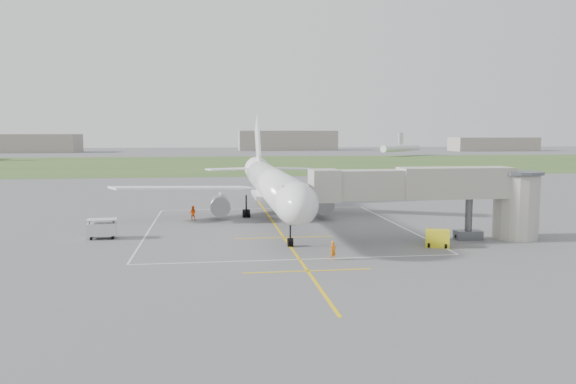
{
  "coord_description": "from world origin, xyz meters",
  "views": [
    {
      "loc": [
        -7.25,
        -65.49,
        10.52
      ],
      "look_at": [
        1.23,
        -4.0,
        4.0
      ],
      "focal_mm": 35.0,
      "sensor_mm": 36.0,
      "label": 1
    }
  ],
  "objects": [
    {
      "name": "apron_markings",
      "position": [
        0.0,
        -5.82,
        0.01
      ],
      "size": [
        28.2,
        60.0,
        0.01
      ],
      "color": "yellow",
      "rests_on": "ground"
    },
    {
      "name": "ramp_worker_nose",
      "position": [
        2.77,
        -20.47,
        0.78
      ],
      "size": [
        0.68,
        0.62,
        1.57
      ],
      "primitive_type": "imported",
      "rotation": [
        0.0,
        0.0,
        0.55
      ],
      "color": "orange",
      "rests_on": "ground"
    },
    {
      "name": "ramp_worker_wing",
      "position": [
        -9.5,
        2.97,
        0.87
      ],
      "size": [
        0.99,
        0.86,
        1.74
      ],
      "primitive_type": "imported",
      "rotation": [
        0.0,
        0.0,
        2.87
      ],
      "color": "#FF5208",
      "rests_on": "ground"
    },
    {
      "name": "distant_aircraft",
      "position": [
        -8.57,
        176.19,
        3.59
      ],
      "size": [
        195.14,
        50.71,
        8.85
      ],
      "color": "white",
      "rests_on": "ground"
    },
    {
      "name": "baggage_cart",
      "position": [
        -18.13,
        -7.98,
        1.01
      ],
      "size": [
        2.97,
        1.95,
        1.97
      ],
      "rotation": [
        0.0,
        0.0,
        0.09
      ],
      "color": "silver",
      "rests_on": "ground"
    },
    {
      "name": "gpu_unit",
      "position": [
        13.52,
        -16.59,
        0.8
      ],
      "size": [
        2.53,
        2.16,
        1.61
      ],
      "rotation": [
        0.0,
        0.0,
        -0.4
      ],
      "color": "yellow",
      "rests_on": "ground"
    },
    {
      "name": "ground",
      "position": [
        0.0,
        0.0,
        0.0
      ],
      "size": [
        700.0,
        700.0,
        0.0
      ],
      "primitive_type": "plane",
      "color": "#5C5C5E",
      "rests_on": "ground"
    },
    {
      "name": "jet_bridge",
      "position": [
        15.72,
        -13.5,
        4.74
      ],
      "size": [
        23.4,
        5.0,
        7.2
      ],
      "color": "#9A978B",
      "rests_on": "ground"
    },
    {
      "name": "grass_strip",
      "position": [
        0.0,
        130.0,
        0.01
      ],
      "size": [
        700.0,
        120.0,
        0.02
      ],
      "primitive_type": "cube",
      "color": "#3E5B27",
      "rests_on": "ground"
    },
    {
      "name": "airliner",
      "position": [
        -0.0,
        0.75,
        4.39
      ],
      "size": [
        38.93,
        46.75,
        13.52
      ],
      "color": "white",
      "rests_on": "ground"
    },
    {
      "name": "distant_hangars",
      "position": [
        -16.15,
        265.19,
        5.17
      ],
      "size": [
        345.0,
        49.0,
        12.0
      ],
      "color": "gray",
      "rests_on": "ground"
    }
  ]
}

